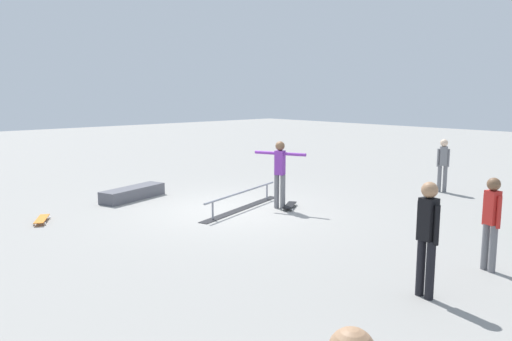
{
  "coord_description": "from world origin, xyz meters",
  "views": [
    {
      "loc": [
        7.5,
        9.15,
        2.81
      ],
      "look_at": [
        -0.27,
        0.59,
        1.0
      ],
      "focal_mm": 35.29,
      "sensor_mm": 36.0,
      "label": 1
    }
  ],
  "objects_px": {
    "bystander_grey_shirt": "(443,162)",
    "loose_skateboard_orange": "(42,219)",
    "grind_rail": "(242,201)",
    "skateboard_main": "(290,205)",
    "bystander_red_shirt": "(491,219)",
    "skater_main": "(280,170)",
    "skate_ledge": "(133,193)",
    "bystander_black_shirt": "(427,233)"
  },
  "relations": [
    {
      "from": "bystander_grey_shirt",
      "to": "loose_skateboard_orange",
      "type": "xyz_separation_m",
      "value": [
        9.62,
        -4.19,
        -0.78
      ]
    },
    {
      "from": "grind_rail",
      "to": "skateboard_main",
      "type": "height_order",
      "value": "grind_rail"
    },
    {
      "from": "bystander_grey_shirt",
      "to": "bystander_red_shirt",
      "type": "relative_size",
      "value": 1.0
    },
    {
      "from": "skater_main",
      "to": "skate_ledge",
      "type": "bearing_deg",
      "value": -169.19
    },
    {
      "from": "grind_rail",
      "to": "bystander_grey_shirt",
      "type": "relative_size",
      "value": 2.11
    },
    {
      "from": "bystander_grey_shirt",
      "to": "bystander_red_shirt",
      "type": "xyz_separation_m",
      "value": [
        5.44,
        3.64,
        -0.0
      ]
    },
    {
      "from": "bystander_grey_shirt",
      "to": "skater_main",
      "type": "bearing_deg",
      "value": 36.77
    },
    {
      "from": "bystander_grey_shirt",
      "to": "loose_skateboard_orange",
      "type": "bearing_deg",
      "value": 32.16
    },
    {
      "from": "skate_ledge",
      "to": "bystander_grey_shirt",
      "type": "distance_m",
      "value": 8.61
    },
    {
      "from": "bystander_grey_shirt",
      "to": "loose_skateboard_orange",
      "type": "relative_size",
      "value": 1.89
    },
    {
      "from": "skate_ledge",
      "to": "loose_skateboard_orange",
      "type": "relative_size",
      "value": 2.38
    },
    {
      "from": "skate_ledge",
      "to": "bystander_black_shirt",
      "type": "relative_size",
      "value": 1.17
    },
    {
      "from": "skateboard_main",
      "to": "skater_main",
      "type": "bearing_deg",
      "value": -74.71
    },
    {
      "from": "skate_ledge",
      "to": "bystander_red_shirt",
      "type": "relative_size",
      "value": 1.27
    },
    {
      "from": "loose_skateboard_orange",
      "to": "skater_main",
      "type": "bearing_deg",
      "value": 91.26
    },
    {
      "from": "skateboard_main",
      "to": "bystander_red_shirt",
      "type": "height_order",
      "value": "bystander_red_shirt"
    },
    {
      "from": "bystander_black_shirt",
      "to": "loose_skateboard_orange",
      "type": "height_order",
      "value": "bystander_black_shirt"
    },
    {
      "from": "skateboard_main",
      "to": "bystander_black_shirt",
      "type": "xyz_separation_m",
      "value": [
        2.5,
        4.99,
        0.84
      ]
    },
    {
      "from": "skater_main",
      "to": "bystander_black_shirt",
      "type": "bearing_deg",
      "value": -45.41
    },
    {
      "from": "grind_rail",
      "to": "skateboard_main",
      "type": "xyz_separation_m",
      "value": [
        -0.9,
        0.74,
        -0.12
      ]
    },
    {
      "from": "grind_rail",
      "to": "bystander_black_shirt",
      "type": "distance_m",
      "value": 6.0
    },
    {
      "from": "skate_ledge",
      "to": "skateboard_main",
      "type": "relative_size",
      "value": 2.43
    },
    {
      "from": "bystander_black_shirt",
      "to": "bystander_red_shirt",
      "type": "bearing_deg",
      "value": -83.67
    },
    {
      "from": "skate_ledge",
      "to": "bystander_grey_shirt",
      "type": "xyz_separation_m",
      "value": [
        -6.95,
        5.04,
        0.69
      ]
    },
    {
      "from": "bystander_grey_shirt",
      "to": "bystander_red_shirt",
      "type": "bearing_deg",
      "value": 89.51
    },
    {
      "from": "grind_rail",
      "to": "bystander_black_shirt",
      "type": "bearing_deg",
      "value": 56.9
    },
    {
      "from": "skater_main",
      "to": "skateboard_main",
      "type": "height_order",
      "value": "skater_main"
    },
    {
      "from": "bystander_black_shirt",
      "to": "skate_ledge",
      "type": "bearing_deg",
      "value": 9.6
    },
    {
      "from": "grind_rail",
      "to": "bystander_grey_shirt",
      "type": "bearing_deg",
      "value": 140.58
    },
    {
      "from": "skate_ledge",
      "to": "bystander_grey_shirt",
      "type": "height_order",
      "value": "bystander_grey_shirt"
    },
    {
      "from": "grind_rail",
      "to": "loose_skateboard_orange",
      "type": "relative_size",
      "value": 3.99
    },
    {
      "from": "skater_main",
      "to": "bystander_grey_shirt",
      "type": "relative_size",
      "value": 1.09
    },
    {
      "from": "skateboard_main",
      "to": "loose_skateboard_orange",
      "type": "bearing_deg",
      "value": -61.37
    },
    {
      "from": "grind_rail",
      "to": "skater_main",
      "type": "bearing_deg",
      "value": 123.58
    },
    {
      "from": "bystander_red_shirt",
      "to": "loose_skateboard_orange",
      "type": "relative_size",
      "value": 1.88
    },
    {
      "from": "loose_skateboard_orange",
      "to": "bystander_red_shirt",
      "type": "bearing_deg",
      "value": 57.24
    },
    {
      "from": "bystander_black_shirt",
      "to": "loose_skateboard_orange",
      "type": "relative_size",
      "value": 2.04
    },
    {
      "from": "skater_main",
      "to": "skateboard_main",
      "type": "bearing_deg",
      "value": 26.92
    },
    {
      "from": "skater_main",
      "to": "bystander_black_shirt",
      "type": "xyz_separation_m",
      "value": [
        2.32,
        5.16,
        -0.04
      ]
    },
    {
      "from": "skateboard_main",
      "to": "loose_skateboard_orange",
      "type": "xyz_separation_m",
      "value": [
        4.97,
        -2.7,
        0.0
      ]
    },
    {
      "from": "skate_ledge",
      "to": "skater_main",
      "type": "xyz_separation_m",
      "value": [
        -2.12,
        3.38,
        0.8
      ]
    },
    {
      "from": "skateboard_main",
      "to": "bystander_grey_shirt",
      "type": "height_order",
      "value": "bystander_grey_shirt"
    }
  ]
}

